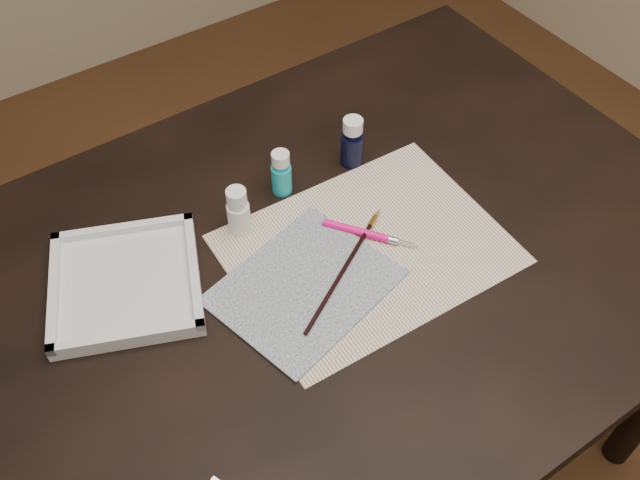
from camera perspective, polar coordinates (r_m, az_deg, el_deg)
ground at (r=1.79m, az=-0.00°, el=-16.99°), size 3.50×3.50×0.02m
table at (r=1.44m, az=-0.00°, el=-10.96°), size 1.30×0.90×0.75m
paper at (r=1.15m, az=3.79°, el=-0.69°), size 0.44×0.35×0.00m
canvas at (r=1.09m, az=-1.25°, el=-3.72°), size 0.30×0.26×0.00m
paint_bottle_white at (r=1.14m, az=-6.56°, el=2.32°), size 0.04×0.04×0.09m
paint_bottle_cyan at (r=1.20m, az=-3.12°, el=5.42°), size 0.05×0.05×0.08m
paint_bottle_navy at (r=1.25m, az=2.59°, el=7.87°), size 0.05×0.05×0.10m
paintbrush at (r=1.11m, az=2.08°, el=-2.10°), size 0.25×0.15×0.01m
craft_knife at (r=1.16m, az=4.13°, el=0.43°), size 0.11×0.14×0.01m
palette_tray at (r=1.13m, az=-15.29°, el=-3.28°), size 0.29×0.29×0.03m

